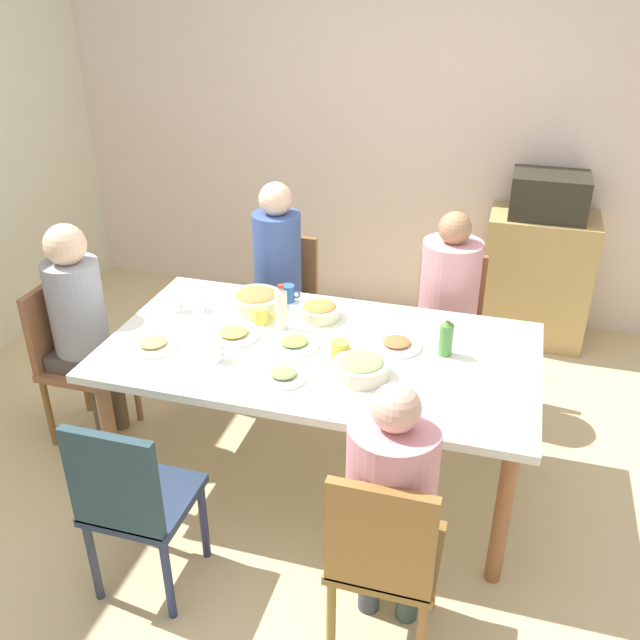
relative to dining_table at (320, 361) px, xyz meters
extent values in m
plane|color=#CCB789|center=(0.00, 0.00, -0.69)|extent=(5.96, 5.96, 0.00)
cube|color=beige|center=(0.00, 2.13, 0.61)|extent=(5.21, 0.12, 2.60)
cube|color=white|center=(0.00, 0.00, 0.05)|extent=(2.04, 1.10, 0.04)
cylinder|color=#8B5E3D|center=(-0.92, -0.45, -0.33)|extent=(0.07, 0.07, 0.73)
cylinder|color=#945D36|center=(0.92, -0.45, -0.33)|extent=(0.07, 0.07, 0.73)
cylinder|color=brown|center=(-0.92, 0.45, -0.33)|extent=(0.07, 0.07, 0.73)
cylinder|color=#92583C|center=(0.92, 0.45, -0.33)|extent=(0.07, 0.07, 0.73)
cube|color=#8E5E3B|center=(0.51, 0.85, -0.25)|extent=(0.40, 0.40, 0.04)
cylinder|color=#955C2F|center=(0.68, 1.02, -0.48)|extent=(0.04, 0.04, 0.43)
cylinder|color=olive|center=(0.34, 1.02, -0.48)|extent=(0.04, 0.04, 0.43)
cylinder|color=olive|center=(0.68, 0.68, -0.48)|extent=(0.04, 0.04, 0.43)
cylinder|color=brown|center=(0.34, 0.68, -0.48)|extent=(0.04, 0.04, 0.43)
cube|color=brown|center=(0.51, 1.03, -0.02)|extent=(0.38, 0.04, 0.45)
cylinder|color=#364543|center=(0.59, 0.75, -0.47)|extent=(0.09, 0.09, 0.45)
cylinder|color=#443E3E|center=(0.43, 0.75, -0.47)|extent=(0.09, 0.09, 0.45)
cube|color=#48363B|center=(0.51, 0.85, -0.19)|extent=(0.30, 0.30, 0.10)
cylinder|color=pink|center=(0.51, 0.85, 0.10)|extent=(0.33, 0.33, 0.49)
sphere|color=#A17854|center=(0.51, 0.85, 0.42)|extent=(0.18, 0.18, 0.18)
cube|color=#915C3C|center=(-1.32, 0.00, -0.25)|extent=(0.40, 0.40, 0.04)
cylinder|color=olive|center=(-1.49, 0.17, -0.48)|extent=(0.04, 0.04, 0.43)
cylinder|color=brown|center=(-1.49, -0.17, -0.48)|extent=(0.04, 0.04, 0.43)
cylinder|color=olive|center=(-1.15, 0.17, -0.48)|extent=(0.04, 0.04, 0.43)
cylinder|color=olive|center=(-1.15, -0.17, -0.48)|extent=(0.04, 0.04, 0.43)
cube|color=#905C3B|center=(-1.50, 0.00, -0.02)|extent=(0.04, 0.38, 0.45)
cylinder|color=brown|center=(-1.22, 0.08, -0.47)|extent=(0.09, 0.09, 0.45)
cylinder|color=#584F47|center=(-1.22, -0.08, -0.47)|extent=(0.09, 0.09, 0.45)
cube|color=#4F4743|center=(-1.32, 0.00, -0.19)|extent=(0.30, 0.30, 0.10)
cylinder|color=#9398A5|center=(-1.32, 0.00, 0.11)|extent=(0.29, 0.29, 0.50)
sphere|color=beige|center=(-1.32, 0.00, 0.45)|extent=(0.21, 0.21, 0.21)
cube|color=#24324D|center=(-0.51, -0.85, -0.25)|extent=(0.40, 0.40, 0.04)
cylinder|color=#2E3446|center=(-0.68, -1.02, -0.48)|extent=(0.04, 0.04, 0.43)
cylinder|color=navy|center=(-0.34, -1.02, -0.48)|extent=(0.04, 0.04, 0.43)
cylinder|color=#273E49|center=(-0.68, -0.68, -0.48)|extent=(0.04, 0.04, 0.43)
cylinder|color=#2C2F51|center=(-0.34, -0.68, -0.48)|extent=(0.04, 0.04, 0.43)
cube|color=#274048|center=(-0.51, -1.03, -0.02)|extent=(0.38, 0.04, 0.45)
cube|color=olive|center=(-0.51, 0.85, -0.25)|extent=(0.40, 0.40, 0.04)
cylinder|color=#915A36|center=(-0.34, 1.02, -0.48)|extent=(0.04, 0.04, 0.43)
cylinder|color=olive|center=(-0.68, 1.02, -0.48)|extent=(0.04, 0.04, 0.43)
cylinder|color=olive|center=(-0.34, 0.68, -0.48)|extent=(0.04, 0.04, 0.43)
cylinder|color=#8E6039|center=(-0.68, 0.68, -0.48)|extent=(0.04, 0.04, 0.43)
cube|color=brown|center=(-0.51, 1.03, -0.02)|extent=(0.38, 0.04, 0.45)
cylinder|color=brown|center=(-0.43, 0.75, -0.47)|extent=(0.09, 0.09, 0.45)
cylinder|color=brown|center=(-0.59, 0.75, -0.47)|extent=(0.09, 0.09, 0.45)
cube|color=brown|center=(-0.51, 0.85, -0.19)|extent=(0.30, 0.30, 0.10)
cylinder|color=#3C569C|center=(-0.51, 0.85, 0.13)|extent=(0.28, 0.28, 0.55)
sphere|color=beige|center=(-0.51, 0.85, 0.49)|extent=(0.19, 0.19, 0.19)
cube|color=olive|center=(0.51, -0.85, -0.25)|extent=(0.40, 0.40, 0.04)
cylinder|color=olive|center=(0.34, -1.02, -0.48)|extent=(0.04, 0.04, 0.43)
cylinder|color=#966333|center=(0.34, -0.68, -0.48)|extent=(0.04, 0.04, 0.43)
cylinder|color=#945939|center=(0.68, -0.68, -0.48)|extent=(0.04, 0.04, 0.43)
cube|color=olive|center=(0.51, -1.03, -0.02)|extent=(0.38, 0.04, 0.45)
cylinder|color=#39404B|center=(0.43, -0.75, -0.47)|extent=(0.09, 0.09, 0.45)
cylinder|color=#36483F|center=(0.59, -0.75, -0.47)|extent=(0.09, 0.09, 0.45)
cube|color=#433648|center=(0.51, -0.85, -0.19)|extent=(0.30, 0.30, 0.10)
cylinder|color=pink|center=(0.51, -0.85, 0.09)|extent=(0.33, 0.33, 0.47)
sphere|color=beige|center=(0.51, -0.85, 0.40)|extent=(0.17, 0.17, 0.17)
cylinder|color=silver|center=(-0.43, -0.01, 0.08)|extent=(0.25, 0.25, 0.01)
ellipsoid|color=tan|center=(-0.43, -0.01, 0.10)|extent=(0.14, 0.14, 0.02)
cylinder|color=white|center=(-0.76, -0.21, 0.08)|extent=(0.24, 0.24, 0.01)
ellipsoid|color=tan|center=(-0.76, -0.21, 0.10)|extent=(0.13, 0.13, 0.02)
cylinder|color=silver|center=(-0.08, -0.30, 0.08)|extent=(0.21, 0.21, 0.01)
ellipsoid|color=#7A9455|center=(-0.08, -0.30, 0.10)|extent=(0.12, 0.12, 0.02)
cylinder|color=white|center=(-0.12, -0.02, 0.08)|extent=(0.24, 0.24, 0.01)
ellipsoid|color=#7FA24B|center=(-0.12, -0.02, 0.10)|extent=(0.13, 0.13, 0.02)
cylinder|color=silver|center=(0.35, 0.11, 0.08)|extent=(0.24, 0.24, 0.01)
ellipsoid|color=#AF6638|center=(0.35, 0.11, 0.10)|extent=(0.13, 0.13, 0.02)
cylinder|color=beige|center=(-0.43, 0.29, 0.11)|extent=(0.27, 0.27, 0.08)
ellipsoid|color=#B97740|center=(-0.43, 0.29, 0.16)|extent=(0.22, 0.22, 0.04)
cylinder|color=beige|center=(-0.09, 0.30, 0.10)|extent=(0.21, 0.21, 0.06)
ellipsoid|color=#B17B3D|center=(-0.09, 0.30, 0.14)|extent=(0.17, 0.17, 0.04)
cylinder|color=beige|center=(0.24, -0.19, 0.11)|extent=(0.25, 0.25, 0.07)
ellipsoid|color=#839D60|center=(0.24, -0.19, 0.14)|extent=(0.20, 0.20, 0.04)
cylinder|color=white|center=(-0.43, -0.24, 0.12)|extent=(0.07, 0.07, 0.10)
torus|color=white|center=(-0.38, -0.24, 0.12)|extent=(0.05, 0.01, 0.05)
cylinder|color=#295DA0|center=(-0.30, 0.43, 0.12)|extent=(0.07, 0.07, 0.09)
torus|color=#3C5197|center=(-0.26, 0.43, 0.12)|extent=(0.05, 0.01, 0.05)
cylinder|color=yellow|center=(0.12, -0.08, 0.12)|extent=(0.09, 0.09, 0.10)
torus|color=#E2BF51|center=(0.17, -0.08, 0.12)|extent=(0.05, 0.01, 0.05)
cylinder|color=white|center=(-0.72, 0.20, 0.11)|extent=(0.08, 0.08, 0.07)
torus|color=white|center=(-0.67, 0.20, 0.11)|extent=(0.05, 0.01, 0.05)
cylinder|color=white|center=(-0.83, 0.16, 0.12)|extent=(0.07, 0.07, 0.09)
torus|color=white|center=(-0.79, 0.16, 0.12)|extent=(0.05, 0.01, 0.05)
cylinder|color=#DECE4C|center=(-0.36, 0.16, 0.12)|extent=(0.08, 0.08, 0.08)
torus|color=#E9BC48|center=(-0.31, 0.16, 0.12)|extent=(0.05, 0.01, 0.05)
cylinder|color=#49873F|center=(0.58, 0.11, 0.15)|extent=(0.06, 0.06, 0.16)
cone|color=#528333|center=(0.58, 0.11, 0.24)|extent=(0.06, 0.06, 0.03)
cylinder|color=white|center=(0.58, 0.11, 0.26)|extent=(0.03, 0.03, 0.01)
cylinder|color=silver|center=(-0.24, 0.14, 0.17)|extent=(0.06, 0.06, 0.19)
cone|color=silver|center=(-0.24, 0.14, 0.28)|extent=(0.05, 0.05, 0.03)
cylinder|color=red|center=(-0.24, 0.14, 0.30)|extent=(0.03, 0.03, 0.01)
cube|color=tan|center=(1.01, 1.83, -0.24)|extent=(0.70, 0.44, 0.90)
cube|color=#2A281F|center=(1.01, 1.83, 0.35)|extent=(0.48, 0.36, 0.28)
camera|label=1|loc=(0.79, -2.74, 1.75)|focal=39.10mm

